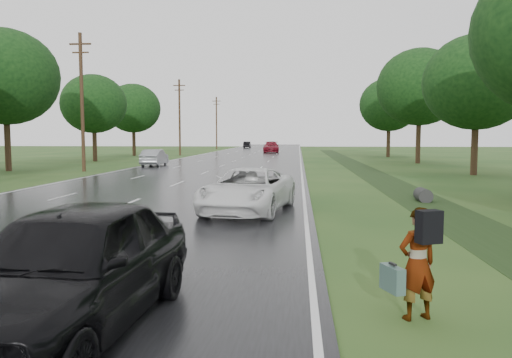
{
  "coord_description": "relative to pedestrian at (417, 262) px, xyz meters",
  "views": [
    {
      "loc": [
        6.49,
        -10.35,
        2.64
      ],
      "look_at": [
        5.2,
        4.9,
        1.3
      ],
      "focal_mm": 35.0,
      "sensor_mm": 36.0,
      "label": 1
    }
  ],
  "objects": [
    {
      "name": "utility_pole_far",
      "position": [
        -17.38,
        58.22,
        4.36
      ],
      "size": [
        1.6,
        0.26,
        10.0
      ],
      "color": "#3E2919",
      "rests_on": "ground"
    },
    {
      "name": "center_line",
      "position": [
        -8.18,
        48.22,
        -0.8
      ],
      "size": [
        0.12,
        180.0,
        0.01
      ],
      "primitive_type": "cube",
      "color": "silver",
      "rests_on": "road"
    },
    {
      "name": "silver_sedan",
      "position": [
        -13.98,
        34.72,
        -0.09
      ],
      "size": [
        1.65,
        4.35,
        1.42
      ],
      "primitive_type": "imported",
      "rotation": [
        0.0,
        0.0,
        3.18
      ],
      "color": "gray",
      "rests_on": "road"
    },
    {
      "name": "edge_stripe_west",
      "position": [
        -14.93,
        48.22,
        -0.8
      ],
      "size": [
        0.12,
        180.0,
        0.01
      ],
      "primitive_type": "cube",
      "color": "silver",
      "rests_on": "road"
    },
    {
      "name": "tree_east_d",
      "position": [
        9.62,
        41.22,
        6.31
      ],
      "size": [
        8.0,
        8.0,
        10.76
      ],
      "color": "#3E2919",
      "rests_on": "ground"
    },
    {
      "name": "road",
      "position": [
        -8.18,
        48.22,
        -0.82
      ],
      "size": [
        14.0,
        180.0,
        0.04
      ],
      "primitive_type": "cube",
      "color": "black",
      "rests_on": "ground"
    },
    {
      "name": "tree_east_c",
      "position": [
        10.02,
        27.22,
        5.29
      ],
      "size": [
        7.0,
        7.0,
        9.29
      ],
      "color": "#3E2919",
      "rests_on": "ground"
    },
    {
      "name": "utility_pole_distant",
      "position": [
        -17.38,
        88.22,
        4.36
      ],
      "size": [
        1.6,
        0.26,
        10.0
      ],
      "color": "#3E2919",
      "rests_on": "ground"
    },
    {
      "name": "white_pickup",
      "position": [
        -3.38,
        9.66,
        -0.06
      ],
      "size": [
        3.33,
        5.67,
        1.48
      ],
      "primitive_type": "imported",
      "rotation": [
        0.0,
        0.0,
        -0.17
      ],
      "color": "white",
      "rests_on": "road"
    },
    {
      "name": "utility_pole_mid",
      "position": [
        -17.38,
        28.22,
        4.36
      ],
      "size": [
        1.6,
        0.26,
        10.0
      ],
      "color": "#3E2919",
      "rests_on": "ground"
    },
    {
      "name": "ground",
      "position": [
        -8.18,
        3.22,
        -0.84
      ],
      "size": [
        220.0,
        220.0,
        0.0
      ],
      "primitive_type": "plane",
      "color": "#214518",
      "rests_on": "ground"
    },
    {
      "name": "pedestrian",
      "position": [
        0.0,
        0.0,
        0.0
      ],
      "size": [
        0.86,
        0.66,
        1.63
      ],
      "rotation": [
        0.0,
        0.0,
        3.52
      ],
      "color": "#A5998C",
      "rests_on": "ground"
    },
    {
      "name": "dark_sedan",
      "position": [
        -4.68,
        -0.87,
        0.07
      ],
      "size": [
        2.33,
        5.2,
        1.73
      ],
      "primitive_type": "imported",
      "rotation": [
        0.0,
        0.0,
        -0.06
      ],
      "color": "black",
      "rests_on": "road"
    },
    {
      "name": "tree_west_c",
      "position": [
        -23.18,
        28.22,
        6.08
      ],
      "size": [
        7.8,
        7.8,
        10.43
      ],
      "color": "#3E2919",
      "rests_on": "ground"
    },
    {
      "name": "tree_west_d",
      "position": [
        -22.38,
        42.22,
        4.98
      ],
      "size": [
        6.6,
        6.6,
        8.8
      ],
      "color": "#3E2919",
      "rests_on": "ground"
    },
    {
      "name": "edge_stripe_east",
      "position": [
        -1.43,
        48.22,
        -0.8
      ],
      "size": [
        0.12,
        180.0,
        0.01
      ],
      "primitive_type": "cube",
      "color": "silver",
      "rests_on": "road"
    },
    {
      "name": "tree_west_f",
      "position": [
        -22.98,
        56.22,
        5.29
      ],
      "size": [
        7.0,
        7.0,
        9.29
      ],
      "color": "#3E2919",
      "rests_on": "ground"
    },
    {
      "name": "far_car_dark",
      "position": [
        -12.39,
        97.33,
        -0.13
      ],
      "size": [
        1.52,
        4.08,
        1.33
      ],
      "primitive_type": "imported",
      "rotation": [
        0.0,
        0.0,
        3.17
      ],
      "color": "black",
      "rests_on": "road"
    },
    {
      "name": "far_car_red",
      "position": [
        -5.8,
        69.05,
        0.04
      ],
      "size": [
        2.52,
        5.85,
        1.68
      ],
      "primitive_type": "imported",
      "rotation": [
        0.0,
        0.0,
        0.03
      ],
      "color": "maroon",
      "rests_on": "road"
    },
    {
      "name": "drainage_ditch",
      "position": [
        3.32,
        21.93,
        -0.8
      ],
      "size": [
        2.2,
        120.0,
        0.56
      ],
      "color": "#1D3213",
      "rests_on": "ground"
    },
    {
      "name": "tree_east_f",
      "position": [
        9.32,
        55.22,
        5.53
      ],
      "size": [
        7.2,
        7.2,
        9.62
      ],
      "color": "#3E2919",
      "rests_on": "ground"
    }
  ]
}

